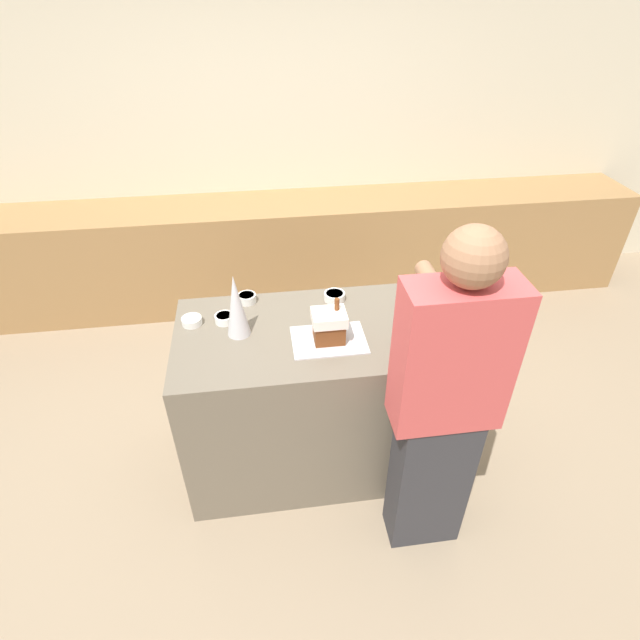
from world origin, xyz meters
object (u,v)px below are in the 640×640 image
at_px(baking_tray, 329,340).
at_px(candy_bowl_far_right, 247,298).
at_px(decorative_tree, 236,306).
at_px(candy_bowl_far_left, 334,296).
at_px(gingerbread_house, 329,325).
at_px(person, 443,407).
at_px(candy_bowl_beside_tree, 224,318).
at_px(candy_bowl_near_tray_right, 192,321).

height_order(baking_tray, candy_bowl_far_right, candy_bowl_far_right).
relative_size(decorative_tree, candy_bowl_far_right, 3.34).
distance_m(decorative_tree, candy_bowl_far_left, 0.60).
distance_m(gingerbread_house, candy_bowl_far_right, 0.58).
bearing_deg(decorative_tree, candy_bowl_far_right, 81.11).
height_order(gingerbread_house, person, person).
relative_size(gingerbread_house, candy_bowl_far_right, 2.20).
bearing_deg(candy_bowl_far_left, decorative_tree, -155.55).
distance_m(baking_tray, candy_bowl_beside_tree, 0.57).
relative_size(gingerbread_house, candy_bowl_near_tray_right, 2.15).
bearing_deg(gingerbread_house, candy_bowl_far_left, 76.47).
bearing_deg(person, candy_bowl_near_tray_right, 147.21).
xyz_separation_m(gingerbread_house, candy_bowl_beside_tree, (-0.52, 0.23, -0.07)).
bearing_deg(candy_bowl_beside_tree, candy_bowl_near_tray_right, 178.66).
relative_size(candy_bowl_far_left, candy_bowl_near_tray_right, 1.13).
xyz_separation_m(baking_tray, person, (0.43, -0.48, -0.04)).
distance_m(decorative_tree, candy_bowl_beside_tree, 0.20).
bearing_deg(candy_bowl_far_left, candy_bowl_near_tray_right, -170.81).
xyz_separation_m(decorative_tree, person, (0.88, -0.61, -0.21)).
bearing_deg(baking_tray, decorative_tree, 164.53).
bearing_deg(candy_bowl_beside_tree, decorative_tree, -55.83).
bearing_deg(person, candy_bowl_far_left, 112.09).
bearing_deg(gingerbread_house, candy_bowl_near_tray_right, 160.89).
bearing_deg(candy_bowl_near_tray_right, person, -32.79).
relative_size(gingerbread_house, candy_bowl_far_left, 1.91).
height_order(candy_bowl_far_right, person, person).
relative_size(decorative_tree, candy_bowl_beside_tree, 3.43).
bearing_deg(baking_tray, person, -48.19).
relative_size(gingerbread_house, candy_bowl_beside_tree, 2.26).
relative_size(gingerbread_house, person, 0.13).
xyz_separation_m(candy_bowl_near_tray_right, candy_bowl_beside_tree, (0.17, -0.00, 0.00)).
bearing_deg(baking_tray, candy_bowl_near_tray_right, 160.86).
height_order(baking_tray, gingerbread_house, gingerbread_house).
distance_m(decorative_tree, candy_bowl_near_tray_right, 0.31).
bearing_deg(baking_tray, candy_bowl_far_left, 76.41).
xyz_separation_m(candy_bowl_far_right, candy_bowl_near_tray_right, (-0.29, -0.17, -0.00)).
height_order(candy_bowl_beside_tree, person, person).
bearing_deg(candy_bowl_far_right, candy_bowl_far_left, -5.40).
bearing_deg(candy_bowl_far_right, gingerbread_house, -45.79).
relative_size(candy_bowl_far_left, candy_bowl_beside_tree, 1.18).
height_order(gingerbread_house, candy_bowl_beside_tree, gingerbread_house).
xyz_separation_m(candy_bowl_far_right, person, (0.83, -0.89, -0.06)).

